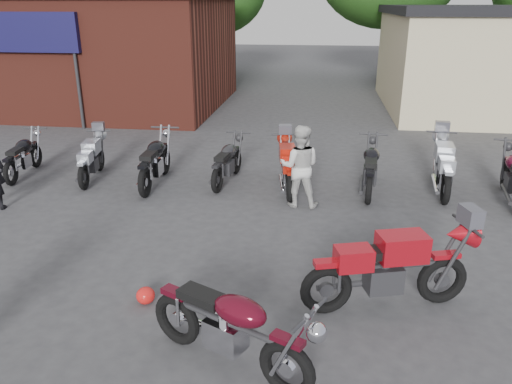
% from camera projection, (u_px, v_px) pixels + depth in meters
% --- Properties ---
extents(ground, '(90.00, 90.00, 0.00)m').
position_uv_depth(ground, '(233.00, 327.00, 6.35)').
color(ground, '#363639').
extents(brick_building, '(12.00, 8.00, 4.00)m').
position_uv_depth(brick_building, '(69.00, 53.00, 19.70)').
color(brick_building, '#5F241B').
rests_on(brick_building, ground).
extents(tree_1, '(5.92, 5.92, 7.40)m').
position_uv_depth(tree_1, '(210.00, 6.00, 26.02)').
color(tree_1, '#1D4211').
rests_on(tree_1, ground).
extents(vintage_motorcycle, '(2.19, 1.57, 1.22)m').
position_uv_depth(vintage_motorcycle, '(231.00, 322.00, 5.42)').
color(vintage_motorcycle, '#4A0916').
rests_on(vintage_motorcycle, ground).
extents(sportbike, '(2.35, 1.33, 1.30)m').
position_uv_depth(sportbike, '(390.00, 265.00, 6.54)').
color(sportbike, '#A80E18').
rests_on(sportbike, ground).
extents(helmet, '(0.29, 0.29, 0.24)m').
position_uv_depth(helmet, '(146.00, 295.00, 6.82)').
color(helmet, red).
rests_on(helmet, ground).
extents(person_light, '(0.83, 0.66, 1.66)m').
position_uv_depth(person_light, '(300.00, 166.00, 9.87)').
color(person_light, silver).
rests_on(person_light, ground).
extents(row_bike_0, '(0.83, 1.90, 1.07)m').
position_uv_depth(row_bike_0, '(23.00, 154.00, 11.73)').
color(row_bike_0, black).
rests_on(row_bike_0, ground).
extents(row_bike_1, '(0.90, 1.92, 1.07)m').
position_uv_depth(row_bike_1, '(91.00, 157.00, 11.48)').
color(row_bike_1, '#91959E').
rests_on(row_bike_1, ground).
extents(row_bike_2, '(0.77, 2.15, 1.23)m').
position_uv_depth(row_bike_2, '(155.00, 158.00, 11.12)').
color(row_bike_2, black).
rests_on(row_bike_2, ground).
extents(row_bike_3, '(0.87, 1.94, 1.08)m').
position_uv_depth(row_bike_3, '(227.00, 159.00, 11.28)').
color(row_bike_3, black).
rests_on(row_bike_3, ground).
extents(row_bike_4, '(0.93, 2.05, 1.14)m').
position_uv_depth(row_bike_4, '(287.00, 164.00, 10.84)').
color(row_bike_4, red).
rests_on(row_bike_4, ground).
extents(row_bike_5, '(0.88, 2.10, 1.19)m').
position_uv_depth(row_bike_5, '(371.00, 165.00, 10.72)').
color(row_bike_5, black).
rests_on(row_bike_5, ground).
extents(row_bike_6, '(0.92, 2.18, 1.23)m').
position_uv_depth(row_bike_6, '(443.00, 164.00, 10.72)').
color(row_bike_6, '#959AA3').
rests_on(row_bike_6, ground).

